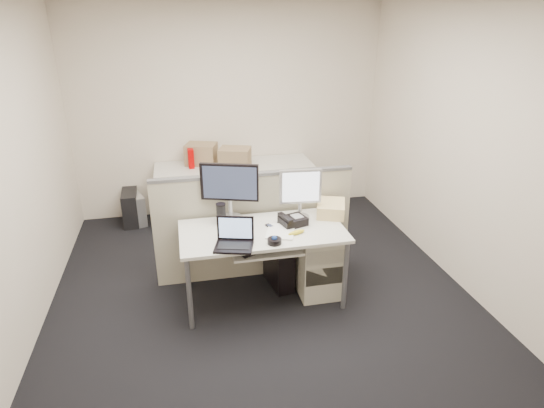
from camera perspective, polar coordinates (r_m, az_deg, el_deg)
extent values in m
cube|color=black|center=(4.52, -1.12, -11.65)|extent=(4.00, 4.50, 0.01)
cube|color=beige|center=(6.06, -5.39, 11.37)|extent=(4.00, 0.02, 2.70)
cube|color=beige|center=(1.98, 11.65, -15.45)|extent=(4.00, 0.02, 2.70)
cube|color=beige|center=(4.06, -30.19, 2.39)|extent=(0.02, 4.50, 2.70)
cube|color=beige|center=(4.70, 23.58, 6.09)|extent=(0.02, 4.50, 2.70)
cube|color=silver|center=(4.15, -1.19, -3.46)|extent=(1.50, 0.75, 0.03)
cylinder|color=slate|center=(4.00, -10.32, -11.08)|extent=(0.04, 0.04, 0.70)
cylinder|color=slate|center=(4.55, -10.69, -6.55)|extent=(0.04, 0.04, 0.70)
cylinder|color=slate|center=(4.23, 9.16, -8.88)|extent=(0.04, 0.04, 0.70)
cylinder|color=slate|center=(4.76, 6.41, -4.87)|extent=(0.04, 0.04, 0.70)
cube|color=silver|center=(4.04, -0.69, -5.78)|extent=(0.62, 0.32, 0.02)
cube|color=beige|center=(4.50, 5.66, -6.95)|extent=(0.40, 0.55, 0.65)
cube|color=#A7A086|center=(4.62, -2.23, -2.88)|extent=(2.00, 0.06, 1.10)
cube|color=beige|center=(6.04, -4.67, 1.54)|extent=(2.00, 0.60, 0.72)
cube|color=black|center=(4.29, -5.33, 1.58)|extent=(0.59, 0.37, 0.55)
cube|color=#B7B7BC|center=(4.29, 3.57, 1.18)|extent=(0.41, 0.23, 0.49)
cube|color=black|center=(3.80, -4.85, -3.91)|extent=(0.37, 0.31, 0.24)
cylinder|color=black|center=(3.90, 0.31, -4.68)|extent=(0.12, 0.12, 0.05)
cube|color=black|center=(4.24, 2.65, -2.14)|extent=(0.28, 0.25, 0.07)
cube|color=white|center=(4.10, 1.08, -3.48)|extent=(0.33, 0.37, 0.01)
cube|color=yellow|center=(4.02, 1.82, -4.07)|extent=(0.10, 0.10, 0.01)
cylinder|color=black|center=(4.26, -6.40, -1.28)|extent=(0.11, 0.11, 0.19)
ellipsoid|color=yellow|center=(4.06, 3.09, -3.58)|extent=(0.18, 0.09, 0.04)
cube|color=black|center=(4.20, -0.24, -2.80)|extent=(0.08, 0.11, 0.01)
cube|color=#F6DB89|center=(4.47, 7.40, -0.56)|extent=(0.36, 0.40, 0.13)
cube|color=black|center=(4.06, -1.34, -5.27)|extent=(0.49, 0.34, 0.03)
cube|color=black|center=(4.61, 0.84, -7.83)|extent=(0.24, 0.46, 0.41)
cube|color=black|center=(6.18, -17.31, -0.40)|extent=(0.20, 0.47, 0.43)
cube|color=#B7B7BC|center=(6.18, -16.76, -0.52)|extent=(0.29, 0.46, 0.40)
cube|color=#89664D|center=(5.96, -8.86, 6.14)|extent=(0.45, 0.39, 0.28)
cube|color=#89664D|center=(5.76, -4.66, 5.70)|extent=(0.45, 0.40, 0.27)
cube|color=#B10000|center=(5.91, -10.23, 5.81)|extent=(0.09, 0.29, 0.27)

